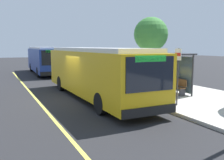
# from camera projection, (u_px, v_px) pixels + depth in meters

# --- Properties ---
(ground_plane) EXTENTS (120.00, 120.00, 0.00)m
(ground_plane) POSITION_uv_depth(u_px,v_px,m) (78.00, 99.00, 14.68)
(ground_plane) COLOR #232326
(sidewalk_curb) EXTENTS (44.00, 6.40, 0.15)m
(sidewalk_curb) POSITION_uv_depth(u_px,v_px,m) (162.00, 90.00, 17.23)
(sidewalk_curb) COLOR #B7B2A8
(sidewalk_curb) RESTS_ON ground_plane
(lane_stripe_center) EXTENTS (36.00, 0.14, 0.01)m
(lane_stripe_center) POSITION_uv_depth(u_px,v_px,m) (39.00, 102.00, 13.74)
(lane_stripe_center) COLOR #E0D64C
(lane_stripe_center) RESTS_ON ground_plane
(transit_bus_main) EXTENTS (11.38, 2.68, 2.95)m
(transit_bus_main) POSITION_uv_depth(u_px,v_px,m) (95.00, 71.00, 14.70)
(transit_bus_main) COLOR gold
(transit_bus_main) RESTS_ON ground_plane
(transit_bus_second) EXTENTS (10.68, 2.93, 2.95)m
(transit_bus_second) POSITION_uv_depth(u_px,v_px,m) (45.00, 59.00, 28.11)
(transit_bus_second) COLOR navy
(transit_bus_second) RESTS_ON ground_plane
(bus_shelter) EXTENTS (2.90, 1.60, 2.48)m
(bus_shelter) POSITION_uv_depth(u_px,v_px,m) (170.00, 65.00, 15.61)
(bus_shelter) COLOR #333338
(bus_shelter) RESTS_ON sidewalk_curb
(waiting_bench) EXTENTS (1.60, 0.48, 0.95)m
(waiting_bench) POSITION_uv_depth(u_px,v_px,m) (175.00, 86.00, 15.39)
(waiting_bench) COLOR brown
(waiting_bench) RESTS_ON sidewalk_curb
(route_sign_post) EXTENTS (0.44, 0.08, 2.80)m
(route_sign_post) POSITION_uv_depth(u_px,v_px,m) (178.00, 69.00, 12.21)
(route_sign_post) COLOR #333338
(route_sign_post) RESTS_ON sidewalk_curb
(street_tree_upstreet) EXTENTS (2.87, 2.87, 5.34)m
(street_tree_upstreet) POSITION_uv_depth(u_px,v_px,m) (151.00, 35.00, 21.29)
(street_tree_upstreet) COLOR brown
(street_tree_upstreet) RESTS_ON sidewalk_curb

